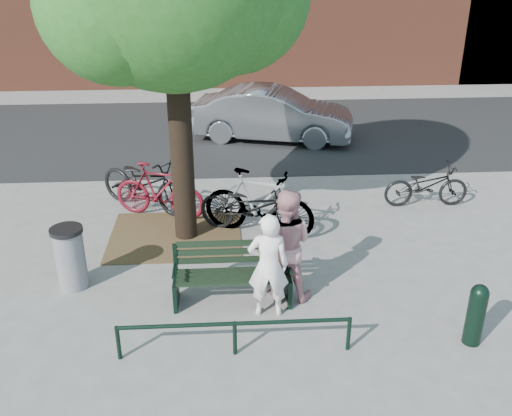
{
  "coord_description": "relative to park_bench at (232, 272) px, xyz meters",
  "views": [
    {
      "loc": [
        -0.1,
        -7.21,
        4.91
      ],
      "look_at": [
        0.41,
        1.0,
        1.09
      ],
      "focal_mm": 40.0,
      "sensor_mm": 36.0,
      "label": 1
    }
  ],
  "objects": [
    {
      "name": "park_bench",
      "position": [
        0.0,
        0.0,
        0.0
      ],
      "size": [
        1.74,
        0.54,
        0.97
      ],
      "color": "black",
      "rests_on": "ground"
    },
    {
      "name": "parked_car",
      "position": [
        1.3,
        7.72,
        0.23
      ],
      "size": [
        4.54,
        2.54,
        1.42
      ],
      "primitive_type": "imported",
      "rotation": [
        0.0,
        0.0,
        1.32
      ],
      "color": "gray",
      "rests_on": "ground"
    },
    {
      "name": "ground",
      "position": [
        0.0,
        -0.08,
        -0.48
      ],
      "size": [
        90.0,
        90.0,
        0.0
      ],
      "primitive_type": "plane",
      "color": "gray",
      "rests_on": "ground"
    },
    {
      "name": "litter_bin",
      "position": [
        -2.48,
        0.52,
        0.04
      ],
      "size": [
        0.5,
        0.5,
        1.02
      ],
      "color": "gray",
      "rests_on": "ground"
    },
    {
      "name": "road",
      "position": [
        0.0,
        8.42,
        -0.47
      ],
      "size": [
        40.0,
        7.0,
        0.01
      ],
      "primitive_type": "cube",
      "color": "black",
      "rests_on": "ground"
    },
    {
      "name": "guard_railing",
      "position": [
        0.0,
        -1.28,
        -0.08
      ],
      "size": [
        3.06,
        0.06,
        0.51
      ],
      "color": "black",
      "rests_on": "ground"
    },
    {
      "name": "person_left",
      "position": [
        0.5,
        -0.4,
        0.32
      ],
      "size": [
        0.61,
        0.42,
        1.6
      ],
      "primitive_type": "imported",
      "rotation": [
        0.0,
        0.0,
        3.07
      ],
      "color": "white",
      "rests_on": "ground"
    },
    {
      "name": "bicycle_a",
      "position": [
        -1.67,
        3.39,
        0.09
      ],
      "size": [
        2.22,
        1.85,
        1.14
      ],
      "primitive_type": "imported",
      "rotation": [
        0.0,
        0.0,
        0.97
      ],
      "color": "black",
      "rests_on": "ground"
    },
    {
      "name": "bollard",
      "position": [
        3.2,
        -1.24,
        0.01
      ],
      "size": [
        0.24,
        0.24,
        0.9
      ],
      "color": "black",
      "rests_on": "ground"
    },
    {
      "name": "bicycle_c",
      "position": [
        0.39,
        2.15,
        0.05
      ],
      "size": [
        2.12,
        1.49,
        1.06
      ],
      "primitive_type": "imported",
      "rotation": [
        0.0,
        0.0,
        1.13
      ],
      "color": "black",
      "rests_on": "ground"
    },
    {
      "name": "bicycle_d",
      "position": [
        0.54,
        2.12,
        0.15
      ],
      "size": [
        2.17,
        1.32,
        1.26
      ],
      "primitive_type": "imported",
      "rotation": [
        0.0,
        0.0,
        1.19
      ],
      "color": "gray",
      "rests_on": "ground"
    },
    {
      "name": "person_right",
      "position": [
        0.79,
        0.07,
        0.39
      ],
      "size": [
        0.98,
        0.84,
        1.75
      ],
      "primitive_type": "imported",
      "rotation": [
        0.0,
        0.0,
        2.91
      ],
      "color": "#C98A8F",
      "rests_on": "ground"
    },
    {
      "name": "bicycle_b",
      "position": [
        -1.34,
        2.99,
        0.08
      ],
      "size": [
        1.92,
        1.09,
        1.11
      ],
      "primitive_type": "imported",
      "rotation": [
        0.0,
        0.0,
        1.24
      ],
      "color": "#560C16",
      "rests_on": "ground"
    },
    {
      "name": "bicycle_e",
      "position": [
        4.03,
        3.16,
        -0.03
      ],
      "size": [
        1.71,
        0.61,
        0.9
      ],
      "primitive_type": "imported",
      "rotation": [
        0.0,
        0.0,
        1.56
      ],
      "color": "black",
      "rests_on": "ground"
    },
    {
      "name": "dirt_pit",
      "position": [
        -1.0,
        2.12,
        -0.47
      ],
      "size": [
        2.4,
        2.0,
        0.02
      ],
      "primitive_type": "cube",
      "color": "brown",
      "rests_on": "ground"
    }
  ]
}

